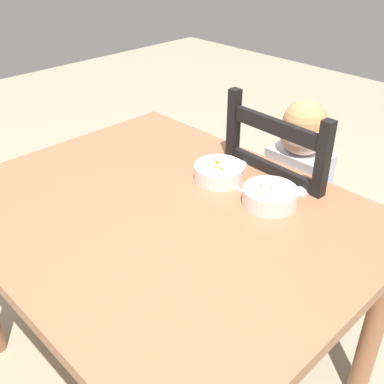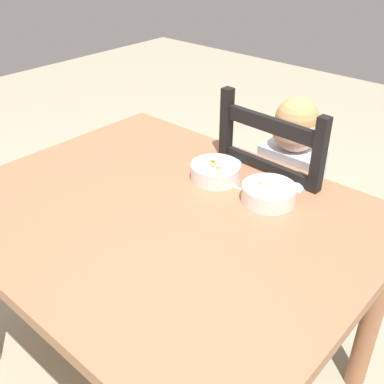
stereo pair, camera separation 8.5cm
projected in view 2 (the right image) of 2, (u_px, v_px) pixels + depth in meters
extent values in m
plane|color=tan|center=(168.00, 370.00, 1.80)|extent=(8.00, 8.00, 0.00)
cube|color=#A76C4A|center=(162.00, 215.00, 1.42)|extent=(1.28, 1.02, 0.04)
cylinder|color=#A76C4A|center=(145.00, 198.00, 2.22)|extent=(0.07, 0.07, 0.71)
cylinder|color=#A76C4A|center=(372.00, 314.00, 1.58)|extent=(0.07, 0.07, 0.71)
cube|color=black|center=(288.00, 218.00, 1.89)|extent=(0.44, 0.44, 0.02)
cube|color=black|center=(343.00, 262.00, 2.02)|extent=(0.04, 0.04, 0.45)
cube|color=black|center=(272.00, 227.00, 2.24)|extent=(0.04, 0.04, 0.45)
cube|color=black|center=(295.00, 307.00, 1.78)|extent=(0.04, 0.04, 0.45)
cube|color=black|center=(221.00, 263.00, 2.01)|extent=(0.04, 0.04, 0.45)
cube|color=black|center=(313.00, 194.00, 1.52)|extent=(0.04, 0.04, 0.54)
cube|color=black|center=(225.00, 158.00, 1.74)|extent=(0.04, 0.04, 0.54)
cube|color=black|center=(271.00, 125.00, 1.53)|extent=(0.36, 0.04, 0.05)
cube|color=black|center=(267.00, 168.00, 1.62)|extent=(0.36, 0.04, 0.05)
cube|color=silver|center=(288.00, 185.00, 1.79)|extent=(0.22, 0.14, 0.32)
sphere|color=beige|center=(296.00, 129.00, 1.66)|extent=(0.17, 0.17, 0.17)
sphere|color=tan|center=(297.00, 119.00, 1.64)|extent=(0.16, 0.16, 0.16)
cylinder|color=#3F4C72|center=(252.00, 272.00, 1.94)|extent=(0.07, 0.07, 0.47)
cylinder|color=#3F4C72|center=(274.00, 284.00, 1.88)|extent=(0.07, 0.07, 0.47)
cylinder|color=silver|center=(247.00, 166.00, 1.75)|extent=(0.06, 0.24, 0.13)
cylinder|color=silver|center=(308.00, 189.00, 1.61)|extent=(0.06, 0.24, 0.13)
cylinder|color=white|center=(269.00, 193.00, 1.44)|extent=(0.17, 0.17, 0.05)
cylinder|color=white|center=(268.00, 200.00, 1.45)|extent=(0.08, 0.08, 0.01)
cylinder|color=#50A526|center=(269.00, 191.00, 1.44)|extent=(0.14, 0.14, 0.03)
sphere|color=#56B11C|center=(260.00, 184.00, 1.44)|extent=(0.01, 0.01, 0.01)
sphere|color=#589A2D|center=(256.00, 191.00, 1.41)|extent=(0.01, 0.01, 0.01)
sphere|color=#5AA233|center=(268.00, 184.00, 1.45)|extent=(0.01, 0.01, 0.01)
sphere|color=#55AB20|center=(270.00, 187.00, 1.43)|extent=(0.01, 0.01, 0.01)
sphere|color=#4FA11F|center=(258.00, 183.00, 1.45)|extent=(0.01, 0.01, 0.01)
cylinder|color=white|center=(216.00, 172.00, 1.56)|extent=(0.17, 0.17, 0.05)
cylinder|color=white|center=(216.00, 178.00, 1.58)|extent=(0.08, 0.08, 0.01)
cylinder|color=orange|center=(216.00, 170.00, 1.56)|extent=(0.14, 0.14, 0.03)
cube|color=orange|center=(211.00, 167.00, 1.54)|extent=(0.02, 0.02, 0.01)
cube|color=orange|center=(218.00, 169.00, 1.53)|extent=(0.02, 0.02, 0.01)
cube|color=orange|center=(214.00, 163.00, 1.56)|extent=(0.02, 0.02, 0.01)
cube|color=orange|center=(212.00, 162.00, 1.57)|extent=(0.02, 0.02, 0.01)
cube|color=silver|center=(242.00, 190.00, 1.51)|extent=(0.10, 0.01, 0.00)
ellipsoid|color=silver|center=(226.00, 183.00, 1.54)|extent=(0.04, 0.03, 0.01)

